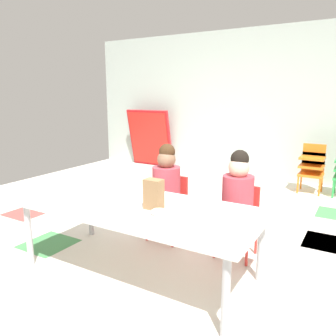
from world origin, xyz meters
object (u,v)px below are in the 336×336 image
(folded_activity_table, at_px, (150,138))
(donut_powdered_loose, at_px, (159,212))
(paper_plate_near_edge, at_px, (91,195))
(donut_powdered_on_plate, at_px, (90,192))
(seated_child_near_camera, at_px, (167,183))
(kid_chair_orange_stack, at_px, (312,165))
(craft_table, at_px, (139,210))
(seated_child_middle_seat, at_px, (238,194))
(paper_bag_brown, at_px, (154,194))

(folded_activity_table, height_order, donut_powdered_loose, folded_activity_table)
(paper_plate_near_edge, relative_size, donut_powdered_on_plate, 1.54)
(seated_child_near_camera, relative_size, kid_chair_orange_stack, 1.35)
(seated_child_near_camera, bearing_deg, craft_table, -77.92)
(craft_table, bearing_deg, seated_child_middle_seat, 49.43)
(craft_table, height_order, donut_powdered_loose, donut_powdered_loose)
(kid_chair_orange_stack, bearing_deg, paper_plate_near_edge, -112.97)
(folded_activity_table, distance_m, donut_powdered_on_plate, 3.80)
(craft_table, relative_size, donut_powdered_on_plate, 15.73)
(craft_table, xyz_separation_m, donut_powdered_on_plate, (-0.49, 0.01, 0.07))
(kid_chair_orange_stack, distance_m, paper_bag_brown, 3.16)
(seated_child_middle_seat, distance_m, paper_bag_brown, 0.78)
(paper_plate_near_edge, xyz_separation_m, donut_powdered_on_plate, (0.00, 0.00, 0.02))
(seated_child_middle_seat, height_order, paper_bag_brown, seated_child_middle_seat)
(seated_child_near_camera, distance_m, donut_powdered_loose, 0.82)
(seated_child_near_camera, distance_m, donut_powdered_on_plate, 0.73)
(kid_chair_orange_stack, xyz_separation_m, folded_activity_table, (-2.97, 0.35, 0.14))
(seated_child_near_camera, bearing_deg, folded_activity_table, 126.27)
(seated_child_middle_seat, distance_m, kid_chair_orange_stack, 2.44)
(seated_child_middle_seat, relative_size, paper_plate_near_edge, 5.10)
(seated_child_middle_seat, xyz_separation_m, folded_activity_table, (-2.72, 2.77, -0.02))
(folded_activity_table, height_order, donut_powdered_on_plate, folded_activity_table)
(craft_table, relative_size, paper_bag_brown, 8.35)
(seated_child_near_camera, distance_m, seated_child_middle_seat, 0.69)
(craft_table, relative_size, folded_activity_table, 1.69)
(folded_activity_table, distance_m, paper_bag_brown, 4.14)
(folded_activity_table, bearing_deg, seated_child_near_camera, -53.73)
(seated_child_near_camera, bearing_deg, donut_powdered_on_plate, -119.24)
(folded_activity_table, relative_size, donut_powdered_loose, 9.39)
(seated_child_middle_seat, bearing_deg, paper_bag_brown, -121.97)
(craft_table, relative_size, seated_child_near_camera, 2.00)
(craft_table, distance_m, donut_powdered_loose, 0.26)
(paper_bag_brown, height_order, donut_powdered_on_plate, paper_bag_brown)
(folded_activity_table, bearing_deg, donut_powdered_loose, -55.55)
(donut_powdered_on_plate, bearing_deg, craft_table, -0.92)
(folded_activity_table, bearing_deg, kid_chair_orange_stack, -6.73)
(kid_chair_orange_stack, relative_size, donut_powdered_loose, 5.88)
(paper_bag_brown, distance_m, donut_powdered_on_plate, 0.64)
(seated_child_middle_seat, bearing_deg, paper_plate_near_edge, -148.68)
(paper_bag_brown, relative_size, donut_powdered_on_plate, 1.88)
(kid_chair_orange_stack, xyz_separation_m, donut_powdered_loose, (-0.57, -3.16, 0.17))
(seated_child_near_camera, bearing_deg, paper_plate_near_edge, -119.24)
(folded_activity_table, xyz_separation_m, paper_bag_brown, (2.31, -3.43, 0.12))
(kid_chair_orange_stack, height_order, paper_bag_brown, paper_bag_brown)
(craft_table, xyz_separation_m, paper_plate_near_edge, (-0.49, 0.01, 0.05))
(seated_child_middle_seat, xyz_separation_m, donut_powdered_on_plate, (-1.04, -0.64, 0.02))
(seated_child_near_camera, xyz_separation_m, paper_bag_brown, (0.28, -0.66, 0.10))
(folded_activity_table, bearing_deg, craft_table, -57.55)
(seated_child_near_camera, xyz_separation_m, paper_plate_near_edge, (-0.36, -0.64, -0.00))
(seated_child_near_camera, relative_size, donut_powdered_on_plate, 7.86)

